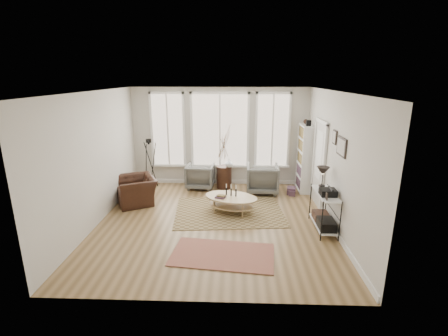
{
  "coord_description": "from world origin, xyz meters",
  "views": [
    {
      "loc": [
        0.47,
        -6.79,
        3.21
      ],
      "look_at": [
        0.2,
        0.6,
        1.1
      ],
      "focal_mm": 26.0,
      "sensor_mm": 36.0,
      "label": 1
    }
  ],
  "objects_px": {
    "armchair_left": "(200,176)",
    "coffee_table": "(231,200)",
    "low_shelf": "(324,207)",
    "bookcase": "(305,158)",
    "armchair_right": "(262,179)",
    "side_table": "(224,158)",
    "accent_chair": "(136,190)"
  },
  "relations": [
    {
      "from": "low_shelf",
      "to": "side_table",
      "type": "relative_size",
      "value": 0.7
    },
    {
      "from": "armchair_right",
      "to": "accent_chair",
      "type": "xyz_separation_m",
      "value": [
        -3.34,
        -0.91,
        -0.06
      ]
    },
    {
      "from": "armchair_left",
      "to": "side_table",
      "type": "distance_m",
      "value": 0.88
    },
    {
      "from": "bookcase",
      "to": "low_shelf",
      "type": "relative_size",
      "value": 1.58
    },
    {
      "from": "armchair_left",
      "to": "accent_chair",
      "type": "bearing_deg",
      "value": 43.1
    },
    {
      "from": "accent_chair",
      "to": "bookcase",
      "type": "bearing_deg",
      "value": 76.51
    },
    {
      "from": "bookcase",
      "to": "accent_chair",
      "type": "distance_m",
      "value": 4.73
    },
    {
      "from": "bookcase",
      "to": "armchair_right",
      "type": "bearing_deg",
      "value": -168.32
    },
    {
      "from": "accent_chair",
      "to": "coffee_table",
      "type": "bearing_deg",
      "value": 49.91
    },
    {
      "from": "accent_chair",
      "to": "side_table",
      "type": "bearing_deg",
      "value": 91.38
    },
    {
      "from": "armchair_right",
      "to": "side_table",
      "type": "bearing_deg",
      "value": -15.38
    },
    {
      "from": "armchair_left",
      "to": "coffee_table",
      "type": "bearing_deg",
      "value": 122.25
    },
    {
      "from": "low_shelf",
      "to": "side_table",
      "type": "xyz_separation_m",
      "value": [
        -2.24,
        2.61,
        0.39
      ]
    },
    {
      "from": "armchair_left",
      "to": "side_table",
      "type": "height_order",
      "value": "side_table"
    },
    {
      "from": "armchair_left",
      "to": "armchair_right",
      "type": "bearing_deg",
      "value": 174.64
    },
    {
      "from": "armchair_right",
      "to": "bookcase",
      "type": "bearing_deg",
      "value": -166.48
    },
    {
      "from": "low_shelf",
      "to": "coffee_table",
      "type": "xyz_separation_m",
      "value": [
        -2.01,
        0.82,
        -0.19
      ]
    },
    {
      "from": "low_shelf",
      "to": "armchair_left",
      "type": "distance_m",
      "value": 3.92
    },
    {
      "from": "coffee_table",
      "to": "bookcase",
      "type": "bearing_deg",
      "value": 39.35
    },
    {
      "from": "bookcase",
      "to": "accent_chair",
      "type": "relative_size",
      "value": 1.94
    },
    {
      "from": "bookcase",
      "to": "accent_chair",
      "type": "bearing_deg",
      "value": -165.64
    },
    {
      "from": "bookcase",
      "to": "coffee_table",
      "type": "xyz_separation_m",
      "value": [
        -2.07,
        -1.7,
        -0.64
      ]
    },
    {
      "from": "coffee_table",
      "to": "accent_chair",
      "type": "relative_size",
      "value": 1.4
    },
    {
      "from": "armchair_left",
      "to": "low_shelf",
      "type": "bearing_deg",
      "value": 143.24
    },
    {
      "from": "bookcase",
      "to": "armchair_left",
      "type": "distance_m",
      "value": 3.05
    },
    {
      "from": "coffee_table",
      "to": "armchair_right",
      "type": "relative_size",
      "value": 1.66
    },
    {
      "from": "armchair_right",
      "to": "armchair_left",
      "type": "bearing_deg",
      "value": -8.1
    },
    {
      "from": "armchair_left",
      "to": "accent_chair",
      "type": "relative_size",
      "value": 0.75
    },
    {
      "from": "side_table",
      "to": "accent_chair",
      "type": "relative_size",
      "value": 1.76
    },
    {
      "from": "bookcase",
      "to": "side_table",
      "type": "relative_size",
      "value": 1.1
    },
    {
      "from": "low_shelf",
      "to": "coffee_table",
      "type": "relative_size",
      "value": 0.88
    },
    {
      "from": "armchair_right",
      "to": "side_table",
      "type": "height_order",
      "value": "side_table"
    }
  ]
}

